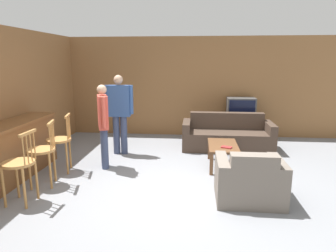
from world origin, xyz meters
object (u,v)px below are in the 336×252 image
coffee_table (223,148)px  person_by_window (119,110)px  tv_unit (240,128)px  tv (241,107)px  bar_chair_near (20,167)px  bar_chair_far (60,143)px  armchair_near (249,181)px  book_on_table (227,147)px  couch_far (227,136)px  bar_chair_mid (42,153)px  person_by_counter (103,122)px

coffee_table → person_by_window: bearing=163.8°
tv_unit → tv: size_ratio=1.43×
bar_chair_near → bar_chair_far: bearing=90.0°
armchair_near → book_on_table: 1.22m
person_by_window → bar_chair_near: bearing=-108.5°
bar_chair_near → couch_far: size_ratio=0.52×
tv_unit → person_by_window: 3.18m
bar_chair_mid → book_on_table: bearing=17.7°
armchair_near → bar_chair_near: bearing=-173.1°
tv_unit → person_by_counter: 3.72m
bar_chair_mid → tv: tv is taller
bar_chair_far → tv_unit: (3.56, 2.63, -0.25)m
tv → person_by_counter: 3.67m
bar_chair_mid → person_by_window: bearing=65.7°
bar_chair_mid → coffee_table: bearing=21.5°
couch_far → person_by_window: (-2.35, -0.61, 0.67)m
bar_chair_near → person_by_window: bearing=71.5°
bar_chair_near → coffee_table: (2.96, 1.79, -0.18)m
couch_far → coffee_table: bearing=-99.1°
bar_chair_mid → person_by_counter: (0.73, 0.91, 0.34)m
bar_chair_mid → person_by_window: person_by_window is taller
bar_chair_near → tv: tv is taller
bar_chair_mid → bar_chair_near: bearing=-90.0°
armchair_near → person_by_counter: person_by_counter is taller
bar_chair_near → coffee_table: 3.46m
bar_chair_far → coffee_table: (2.96, 0.54, -0.18)m
armchair_near → coffee_table: 1.43m
bar_chair_far → tv: (3.56, 2.63, 0.29)m
couch_far → person_by_counter: size_ratio=1.29×
bar_chair_far → bar_chair_near: bearing=-90.0°
bar_chair_mid → person_by_counter: 1.22m
couch_far → coffee_table: couch_far is taller
coffee_table → bar_chair_near: bearing=-148.8°
bar_chair_mid → tv: 4.83m
bar_chair_far → person_by_window: size_ratio=0.62×
tv_unit → person_by_window: bearing=-151.9°
person_by_counter → tv: bearing=39.7°
bar_chair_near → person_by_window: 2.58m
bar_chair_near → tv: size_ratio=1.51×
person_by_counter → bar_chair_mid: bearing=-128.7°
couch_far → armchair_near: bearing=-88.6°
bar_chair_mid → couch_far: 3.98m
bar_chair_mid → armchair_near: bearing=-4.1°
bar_chair_mid → tv: (3.56, 3.26, 0.29)m
tv → book_on_table: 2.39m
bar_chair_far → couch_far: (3.16, 1.78, -0.26)m
bar_chair_far → armchair_near: size_ratio=1.12×
person_by_window → person_by_counter: 0.89m
bar_chair_far → person_by_counter: bearing=21.3°
bar_chair_near → tv_unit: bearing=47.5°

